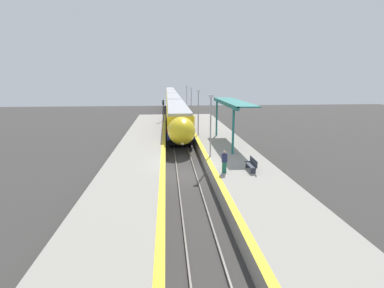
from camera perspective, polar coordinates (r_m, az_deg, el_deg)
The scene contains 14 objects.
ground_plane at distance 23.46m, azimuth -1.05°, elevation -5.94°, with size 120.00×120.00×0.00m, color #383533.
rail_left at distance 23.40m, azimuth -2.82°, elevation -5.81°, with size 0.08×90.00×0.15m, color slate.
rail_right at distance 23.49m, azimuth 0.71°, elevation -5.72°, with size 0.08×90.00×0.15m, color slate.
train at distance 73.79m, azimuth -3.78°, elevation 8.38°, with size 2.92×92.26×3.80m.
platform_right at distance 23.92m, azimuth 8.83°, elevation -4.51°, with size 4.96×64.00×0.97m.
platform_left at distance 23.39m, azimuth -10.82°, elevation -4.98°, with size 4.69×64.00×0.97m.
platform_bench at distance 21.68m, azimuth 11.33°, elevation -3.75°, with size 0.44×1.77×0.89m.
person_waiting at distance 20.77m, azimuth 6.19°, elevation -3.32°, with size 0.36×0.22×1.59m.
railway_signal at distance 45.64m, azimuth -5.48°, elevation 6.31°, with size 0.28×0.28×4.16m.
lamppost_near at distance 24.68m, azimuth 3.57°, elevation 4.32°, with size 0.36×0.20×5.15m.
lamppost_mid at distance 34.15m, azimuth 1.20°, elevation 6.61°, with size 0.36×0.20×5.15m.
lamppost_far at distance 43.69m, azimuth -0.15°, elevation 7.90°, with size 0.36×0.20×5.15m.
lamppost_farthest at distance 53.26m, azimuth -1.01°, elevation 8.72°, with size 0.36×0.20×5.15m.
station_canopy at distance 29.79m, azimuth 7.24°, elevation 7.58°, with size 2.02×11.52×4.24m.
Camera 1 is at (-1.47, -22.21, 7.41)m, focal length 28.00 mm.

